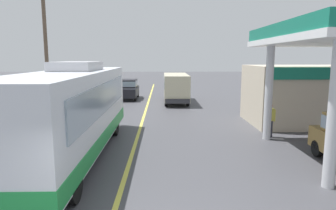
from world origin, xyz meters
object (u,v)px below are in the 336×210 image
object	(u,v)px
coach_bus_main	(72,113)
pedestrian_near_pump	(270,118)
minibus_opposing_lane	(176,86)
car_trailing_behind_bus	(128,88)

from	to	relation	value
coach_bus_main	pedestrian_near_pump	size ratio (longest dim) A/B	6.65
pedestrian_near_pump	minibus_opposing_lane	bearing A→B (deg)	109.17
minibus_opposing_lane	car_trailing_behind_bus	size ratio (longest dim) A/B	1.46
pedestrian_near_pump	car_trailing_behind_bus	world-z (taller)	car_trailing_behind_bus
pedestrian_near_pump	car_trailing_behind_bus	bearing A→B (deg)	120.97
car_trailing_behind_bus	pedestrian_near_pump	bearing A→B (deg)	-59.03
minibus_opposing_lane	car_trailing_behind_bus	bearing A→B (deg)	151.65
car_trailing_behind_bus	coach_bus_main	bearing A→B (deg)	-91.10
coach_bus_main	minibus_opposing_lane	size ratio (longest dim) A/B	1.80
coach_bus_main	pedestrian_near_pump	world-z (taller)	coach_bus_main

